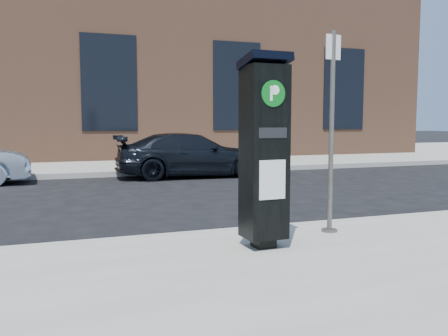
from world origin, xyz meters
name	(u,v)px	position (x,y,z in m)	size (l,w,h in m)	color
ground	(212,241)	(0.00, 0.00, 0.00)	(120.00, 120.00, 0.00)	black
sidewalk_far	(105,159)	(0.00, 14.00, 0.07)	(60.00, 12.00, 0.15)	gray
curb_near	(212,236)	(0.00, -0.02, 0.07)	(60.00, 0.12, 0.16)	#9E9B93
curb_far	(126,174)	(0.00, 8.02, 0.07)	(60.00, 0.12, 0.16)	#9E9B93
building	(97,66)	(0.00, 17.00, 4.15)	(28.00, 10.05, 8.25)	brown
parking_kiosk	(264,149)	(0.30, -0.99, 1.28)	(0.53, 0.47, 2.20)	black
sign_pole	(331,134)	(1.44, -0.59, 1.44)	(0.23, 0.21, 2.59)	#54504A
car_dark	(191,155)	(1.77, 7.28, 0.63)	(1.77, 4.35, 1.26)	black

